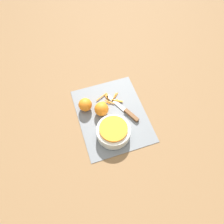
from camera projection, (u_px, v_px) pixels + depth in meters
ground_plane at (112, 115)px, 1.18m from camera, size 4.00×4.00×0.00m
cutting_board at (112, 115)px, 1.18m from camera, size 0.45×0.36×0.01m
bowl_speckled at (113, 131)px, 1.09m from camera, size 0.17×0.17×0.07m
knife at (128, 112)px, 1.18m from camera, size 0.22×0.12×0.02m
orange_left at (85, 105)px, 1.17m from camera, size 0.07×0.07×0.07m
orange_right at (102, 109)px, 1.15m from camera, size 0.08×0.08×0.08m
peel_pile at (111, 99)px, 1.22m from camera, size 0.09×0.14×0.01m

